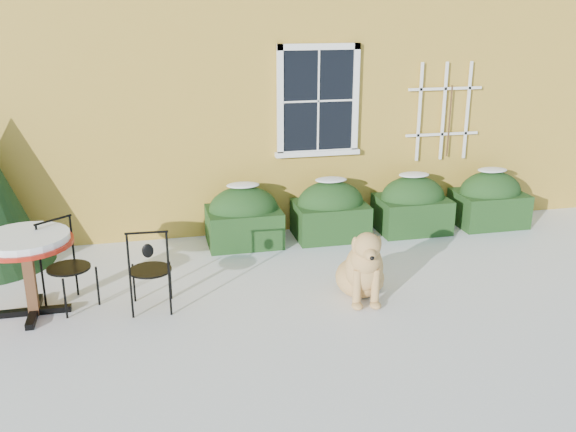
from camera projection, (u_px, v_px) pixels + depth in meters
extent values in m
plane|color=white|center=(308.00, 321.00, 7.06)|extent=(80.00, 80.00, 0.00)
cube|color=gold|center=(220.00, 21.00, 12.59)|extent=(12.00, 8.00, 6.00)
cube|color=black|center=(318.00, 101.00, 9.37)|extent=(1.05, 0.03, 1.45)
cube|color=white|center=(319.00, 47.00, 9.11)|extent=(1.23, 0.06, 0.09)
cube|color=white|center=(317.00, 153.00, 9.60)|extent=(1.23, 0.06, 0.09)
cube|color=white|center=(280.00, 102.00, 9.24)|extent=(0.09, 0.06, 1.63)
cube|color=white|center=(355.00, 100.00, 9.48)|extent=(0.09, 0.06, 1.63)
cube|color=white|center=(318.00, 101.00, 9.35)|extent=(0.02, 0.02, 1.45)
cube|color=white|center=(318.00, 101.00, 9.35)|extent=(1.05, 0.02, 0.02)
cube|color=white|center=(317.00, 153.00, 9.60)|extent=(1.29, 0.14, 0.07)
cube|color=white|center=(419.00, 113.00, 9.76)|extent=(0.04, 0.03, 1.50)
cube|color=white|center=(444.00, 112.00, 9.84)|extent=(0.04, 0.03, 1.50)
cube|color=white|center=(467.00, 111.00, 9.93)|extent=(0.04, 0.03, 1.50)
cube|color=white|center=(442.00, 134.00, 9.95)|extent=(1.20, 0.03, 0.04)
cube|color=white|center=(445.00, 89.00, 9.73)|extent=(1.20, 0.03, 0.04)
cylinder|color=#472D19|center=(449.00, 121.00, 9.89)|extent=(0.02, 0.02, 1.10)
cube|color=#153213|center=(244.00, 226.00, 9.27)|extent=(1.05, 0.80, 0.52)
ellipsoid|color=#153213|center=(244.00, 209.00, 9.19)|extent=(1.00, 0.72, 0.67)
ellipsoid|color=white|center=(243.00, 185.00, 9.08)|extent=(0.47, 0.32, 0.06)
cube|color=#153213|center=(330.00, 220.00, 9.55)|extent=(1.05, 0.80, 0.52)
ellipsoid|color=#153213|center=(330.00, 203.00, 9.47)|extent=(1.00, 0.72, 0.67)
ellipsoid|color=white|center=(331.00, 180.00, 9.35)|extent=(0.47, 0.32, 0.06)
cube|color=#153213|center=(411.00, 214.00, 9.82)|extent=(1.05, 0.80, 0.52)
ellipsoid|color=#153213|center=(413.00, 198.00, 9.74)|extent=(1.00, 0.72, 0.67)
ellipsoid|color=white|center=(414.00, 175.00, 9.63)|extent=(0.47, 0.32, 0.06)
cube|color=#153213|center=(488.00, 208.00, 10.10)|extent=(1.05, 0.80, 0.52)
ellipsoid|color=#153213|center=(490.00, 192.00, 10.02)|extent=(1.00, 0.72, 0.67)
ellipsoid|color=white|center=(492.00, 170.00, 9.90)|extent=(0.47, 0.32, 0.06)
cube|color=black|center=(34.00, 311.00, 7.21)|extent=(0.80, 0.09, 0.07)
cube|color=black|center=(34.00, 311.00, 7.21)|extent=(0.09, 0.80, 0.07)
cube|color=brown|center=(30.00, 279.00, 7.09)|extent=(0.11, 0.11, 0.85)
cylinder|color=#A81B0E|center=(25.00, 243.00, 6.95)|extent=(1.02, 1.02, 0.05)
cylinder|color=white|center=(24.00, 238.00, 6.94)|extent=(0.95, 0.95, 0.08)
cylinder|color=black|center=(170.00, 280.00, 7.53)|extent=(0.03, 0.03, 0.47)
cylinder|color=black|center=(134.00, 283.00, 7.46)|extent=(0.03, 0.03, 0.47)
cylinder|color=black|center=(170.00, 296.00, 7.14)|extent=(0.03, 0.03, 0.47)
cylinder|color=black|center=(132.00, 298.00, 7.07)|extent=(0.03, 0.03, 0.47)
cylinder|color=black|center=(150.00, 270.00, 7.23)|extent=(0.48, 0.48, 0.02)
cylinder|color=black|center=(168.00, 254.00, 6.98)|extent=(0.03, 0.03, 0.52)
cylinder|color=black|center=(128.00, 257.00, 6.91)|extent=(0.03, 0.03, 0.52)
cylinder|color=black|center=(146.00, 233.00, 6.86)|extent=(0.46, 0.05, 0.03)
ellipsoid|color=black|center=(148.00, 251.00, 6.93)|extent=(0.13, 0.04, 0.16)
cylinder|color=black|center=(65.00, 299.00, 7.06)|extent=(0.03, 0.03, 0.48)
cylinder|color=black|center=(98.00, 286.00, 7.37)|extent=(0.03, 0.03, 0.48)
cylinder|color=black|center=(44.00, 288.00, 7.31)|extent=(0.03, 0.03, 0.48)
cylinder|color=black|center=(76.00, 277.00, 7.62)|extent=(0.03, 0.03, 0.48)
cylinder|color=black|center=(69.00, 268.00, 7.27)|extent=(0.49, 0.49, 0.02)
cylinder|color=black|center=(39.00, 247.00, 7.15)|extent=(0.03, 0.03, 0.53)
cylinder|color=black|center=(72.00, 237.00, 7.47)|extent=(0.03, 0.03, 0.53)
cylinder|color=black|center=(53.00, 220.00, 7.23)|extent=(0.38, 0.31, 0.03)
ellipsoid|color=black|center=(55.00, 238.00, 7.29)|extent=(0.12, 0.10, 0.17)
ellipsoid|color=tan|center=(360.00, 277.00, 7.67)|extent=(0.66, 0.71, 0.47)
ellipsoid|color=tan|center=(364.00, 268.00, 7.40)|extent=(0.49, 0.45, 0.59)
sphere|color=tan|center=(366.00, 260.00, 7.30)|extent=(0.36, 0.36, 0.36)
cylinder|color=tan|center=(357.00, 289.00, 7.31)|extent=(0.10, 0.10, 0.47)
cylinder|color=tan|center=(375.00, 288.00, 7.33)|extent=(0.10, 0.10, 0.47)
ellipsoid|color=tan|center=(357.00, 306.00, 7.32)|extent=(0.13, 0.17, 0.08)
ellipsoid|color=tan|center=(376.00, 305.00, 7.34)|extent=(0.13, 0.17, 0.08)
cylinder|color=tan|center=(366.00, 255.00, 7.27)|extent=(0.25, 0.29, 0.25)
sphere|color=tan|center=(367.00, 246.00, 7.18)|extent=(0.31, 0.31, 0.31)
ellipsoid|color=tan|center=(370.00, 254.00, 7.07)|extent=(0.17, 0.26, 0.14)
sphere|color=black|center=(372.00, 258.00, 6.97)|extent=(0.05, 0.05, 0.05)
ellipsoid|color=tan|center=(355.00, 245.00, 7.21)|extent=(0.09, 0.11, 0.19)
ellipsoid|color=tan|center=(378.00, 244.00, 7.23)|extent=(0.09, 0.11, 0.19)
cylinder|color=tan|center=(371.00, 280.00, 7.96)|extent=(0.22, 0.38, 0.09)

